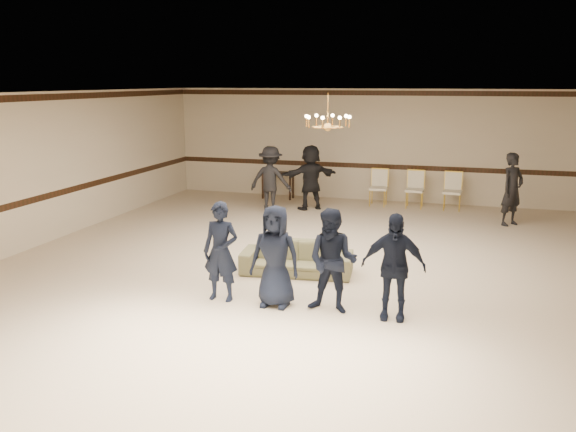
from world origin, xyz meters
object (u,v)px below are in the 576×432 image
at_px(boy_c, 333,261).
at_px(adult_left, 271,180).
at_px(boy_a, 221,252).
at_px(adult_mid, 310,177).
at_px(banquet_chair_left, 378,188).
at_px(settee, 297,258).
at_px(banquet_chair_mid, 415,190).
at_px(boy_b, 275,256).
at_px(chandelier, 328,110).
at_px(boy_d, 393,266).
at_px(banquet_chair_right, 452,192).
at_px(adult_right, 512,189).
at_px(console_table, 278,185).

xyz_separation_m(boy_c, adult_left, (-3.11, 6.45, 0.08)).
height_order(boy_a, adult_mid, adult_mid).
xyz_separation_m(boy_c, banquet_chair_left, (-0.52, 8.16, -0.29)).
height_order(settee, adult_left, adult_left).
xyz_separation_m(banquet_chair_left, banquet_chair_mid, (1.00, 0.00, 0.00)).
xyz_separation_m(boy_b, banquet_chair_mid, (1.38, 8.16, -0.29)).
height_order(chandelier, boy_d, chandelier).
distance_m(settee, banquet_chair_mid, 6.72).
bearing_deg(settee, boy_b, -91.96).
xyz_separation_m(boy_b, banquet_chair_right, (2.38, 8.16, -0.29)).
distance_m(boy_d, settee, 2.56).
distance_m(boy_b, boy_d, 1.80).
relative_size(boy_c, adult_right, 0.90).
relative_size(chandelier, banquet_chair_mid, 0.94).
bearing_deg(boy_b, settee, 94.54).
height_order(boy_c, banquet_chair_left, boy_c).
height_order(chandelier, settee, chandelier).
bearing_deg(adult_right, boy_c, -160.54).
bearing_deg(boy_a, banquet_chair_mid, 74.78).
height_order(settee, banquet_chair_mid, banquet_chair_mid).
distance_m(boy_d, console_table, 9.47).
height_order(boy_c, settee, boy_c).
distance_m(banquet_chair_left, banquet_chair_mid, 1.00).
height_order(boy_b, adult_mid, adult_mid).
relative_size(boy_a, boy_c, 1.00).
distance_m(settee, adult_left, 5.30).
bearing_deg(adult_right, adult_mid, 128.15).
bearing_deg(boy_d, boy_c, 177.06).
relative_size(boy_d, adult_left, 0.90).
relative_size(boy_b, adult_mid, 0.90).
bearing_deg(settee, banquet_chair_mid, 71.02).
bearing_deg(adult_mid, boy_b, 62.30).
height_order(settee, banquet_chair_right, banquet_chair_right).
bearing_deg(adult_right, boy_a, -172.16).
bearing_deg(banquet_chair_right, boy_a, -106.41).
xyz_separation_m(chandelier, boy_d, (1.68, -2.94, -2.08)).
xyz_separation_m(boy_d, banquet_chair_right, (0.58, 8.16, -0.29)).
xyz_separation_m(banquet_chair_left, banquet_chair_right, (2.00, 0.00, 0.00)).
height_order(boy_d, adult_mid, adult_mid).
distance_m(adult_left, adult_mid, 1.14).
xyz_separation_m(boy_b, boy_c, (0.90, 0.00, 0.00)).
distance_m(boy_a, adult_right, 8.22).
height_order(boy_b, banquet_chair_right, boy_b).
height_order(banquet_chair_left, banquet_chair_right, same).
distance_m(adult_left, banquet_chair_mid, 4.00).
relative_size(adult_right, console_table, 1.85).
bearing_deg(console_table, boy_c, -65.28).
xyz_separation_m(adult_left, banquet_chair_right, (4.59, 1.71, -0.38)).
relative_size(chandelier, boy_a, 0.59).
distance_m(adult_mid, banquet_chair_mid, 2.90).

